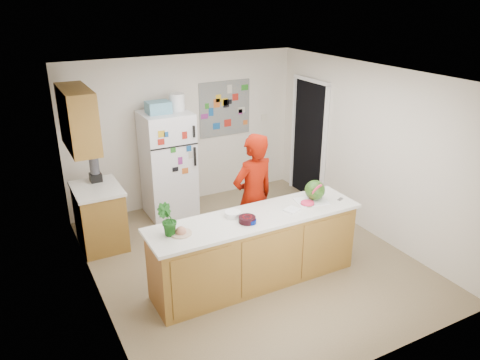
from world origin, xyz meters
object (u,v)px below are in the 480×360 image
refrigerator (168,165)px  cherry_bowl (247,219)px  person (253,198)px  watermelon (315,190)px

refrigerator → cherry_bowl: 2.47m
cherry_bowl → person: bearing=55.2°
refrigerator → person: size_ratio=0.96×
watermelon → cherry_bowl: 1.08m
refrigerator → person: bearing=-74.0°
person → cherry_bowl: (-0.45, -0.64, 0.07)m
person → watermelon: size_ratio=6.85×
watermelon → cherry_bowl: (-1.06, -0.14, -0.11)m
refrigerator → watermelon: (1.14, -2.34, 0.21)m
person → refrigerator: bearing=-82.9°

